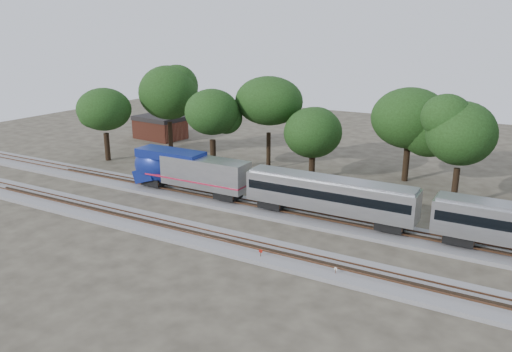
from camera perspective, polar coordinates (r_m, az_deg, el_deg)
The scene contains 14 objects.
ground at distance 52.53m, azimuth -1.48°, elevation -6.12°, with size 160.00×160.00×0.00m, color #383328.
track_far at distance 57.32m, azimuth 1.60°, elevation -3.92°, with size 160.00×5.00×0.73m.
track_near at distance 49.34m, azimuth -3.89°, elevation -7.44°, with size 160.00×5.00×0.73m.
switch_stand_red at distance 45.57m, azimuth 0.54°, elevation -8.83°, with size 0.35×0.08×1.09m.
switch_stand_white at distance 43.24m, azimuth 9.08°, elevation -10.66°, with size 0.30×0.11×0.95m.
switch_lever at distance 45.25m, azimuth 0.90°, elevation -9.80°, with size 0.50×0.30×0.30m, color #512D19.
brick_building at distance 97.26m, azimuth -10.90°, elevation 5.51°, with size 9.70×7.37×4.33m.
tree_0 at distance 81.72m, azimuth -16.98°, elevation 7.28°, with size 8.29×8.29×11.68m.
tree_1 at distance 82.67m, azimuth -9.99°, elevation 9.35°, with size 10.47×10.47×14.76m.
tree_2 at distance 71.94m, azimuth -5.06°, elevation 7.29°, with size 8.94×8.94×12.60m.
tree_3 at distance 72.98m, azimuth 1.48°, elevation 8.57°, with size 10.34×10.34×14.58m.
tree_4 at distance 68.66m, azimuth 6.53°, elevation 4.95°, with size 6.72×6.72×9.48m.
tree_5 at distance 70.13m, azimuth 17.18°, elevation 6.33°, with size 8.87×8.87×12.50m.
tree_6 at distance 60.87m, azimuth 22.41°, elevation 4.51°, with size 9.02×9.02×12.71m.
Camera 1 is at (24.98, -41.58, 20.16)m, focal length 35.00 mm.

